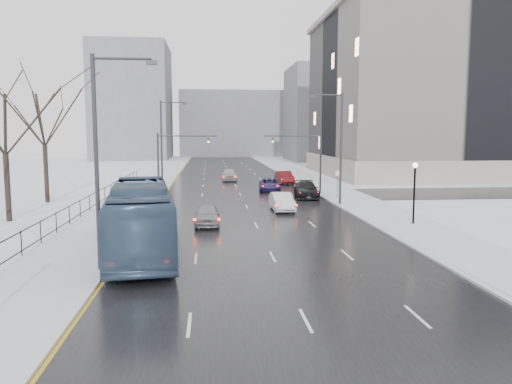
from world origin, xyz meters
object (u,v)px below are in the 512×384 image
object	(u,v)px
no_uturn_sign	(338,176)
sedan_right_cross	(270,185)
mast_signal_right	(311,156)
bus	(140,218)
sedan_center_near	(207,215)
sedan_right_far	(306,190)
tree_park_d	(10,223)
sedan_right_distant	(285,177)
sedan_center_far	(229,174)
lamppost_r_mid	(415,184)
tree_park_e	(48,203)
streetlight_r_mid	(338,143)
sedan_right_near	(282,202)
streetlight_l_far	(164,141)
streetlight_l_near	(101,152)
mast_signal_left	(169,157)

from	to	relation	value
no_uturn_sign	sedan_right_cross	distance (m)	9.79
mast_signal_right	bus	bearing A→B (deg)	-120.60
sedan_center_near	sedan_right_far	world-z (taller)	sedan_right_far
tree_park_d	sedan_right_distant	bearing A→B (deg)	46.59
tree_park_d	sedan_center_near	distance (m)	14.61
mast_signal_right	sedan_center_far	size ratio (longest dim) A/B	1.31
no_uturn_sign	sedan_center_near	size ratio (longest dim) A/B	0.62
sedan_right_cross	sedan_right_distant	distance (m)	8.24
tree_park_d	lamppost_r_mid	xyz separation A→B (m)	(28.80, -4.00, 2.94)
sedan_center_far	sedan_right_distant	size ratio (longest dim) A/B	1.02
no_uturn_sign	sedan_right_distant	bearing A→B (deg)	100.35
tree_park_d	tree_park_e	world-z (taller)	tree_park_e
streetlight_r_mid	no_uturn_sign	xyz separation A→B (m)	(1.03, 4.00, -3.32)
no_uturn_sign	sedan_right_near	size ratio (longest dim) A/B	0.59
sedan_right_near	sedan_right_far	world-z (taller)	sedan_right_far
tree_park_d	tree_park_e	size ratio (longest dim) A/B	0.93
streetlight_l_far	sedan_center_far	xyz separation A→B (m)	(7.67, 12.42, -4.73)
tree_park_e	sedan_center_near	world-z (taller)	tree_park_e
tree_park_d	streetlight_l_far	world-z (taller)	streetlight_l_far
sedan_center_near	sedan_center_far	bearing A→B (deg)	85.59
streetlight_r_mid	mast_signal_right	size ratio (longest dim) A/B	1.54
lamppost_r_mid	mast_signal_right	distance (m)	18.41
tree_park_d	sedan_right_far	size ratio (longest dim) A/B	2.25
tree_park_d	sedan_right_near	xyz separation A→B (m)	(20.55, 3.39, 0.80)
bus	sedan_center_far	size ratio (longest dim) A/B	2.72
tree_park_d	sedan_center_far	xyz separation A→B (m)	(17.30, 30.42, 0.89)
bus	sedan_center_far	world-z (taller)	bus
streetlight_l_near	sedan_center_near	xyz separation A→B (m)	(4.74, 11.48, -4.84)
streetlight_l_far	sedan_center_far	size ratio (longest dim) A/B	2.01
sedan_center_far	sedan_right_distant	distance (m)	8.42
bus	sedan_right_distant	bearing A→B (deg)	62.46
mast_signal_right	sedan_center_far	distance (m)	18.47
streetlight_l_far	lamppost_r_mid	world-z (taller)	streetlight_l_far
sedan_center_far	tree_park_e	bearing A→B (deg)	-129.29
streetlight_r_mid	sedan_right_far	size ratio (longest dim) A/B	1.80
lamppost_r_mid	streetlight_l_far	bearing A→B (deg)	131.06
streetlight_l_near	sedan_right_cross	world-z (taller)	streetlight_l_near
sedan_center_far	streetlight_r_mid	bearing A→B (deg)	-68.83
streetlight_l_far	mast_signal_right	xyz separation A→B (m)	(15.49, -4.00, -1.51)
tree_park_e	streetlight_l_far	world-z (taller)	streetlight_l_far
streetlight_r_mid	mast_signal_left	xyz separation A→B (m)	(-15.49, 8.00, -1.51)
mast_signal_right	no_uturn_sign	distance (m)	4.77
mast_signal_right	tree_park_d	bearing A→B (deg)	-150.88
no_uturn_sign	tree_park_d	bearing A→B (deg)	-159.68
mast_signal_right	sedan_right_cross	world-z (taller)	mast_signal_right
bus	sedan_center_far	bearing A→B (deg)	73.85
mast_signal_left	tree_park_e	bearing A→B (deg)	-159.81
bus	sedan_right_distant	distance (m)	38.20
mast_signal_right	tree_park_e	bearing A→B (deg)	-171.10
streetlight_r_mid	lamppost_r_mid	distance (m)	10.73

